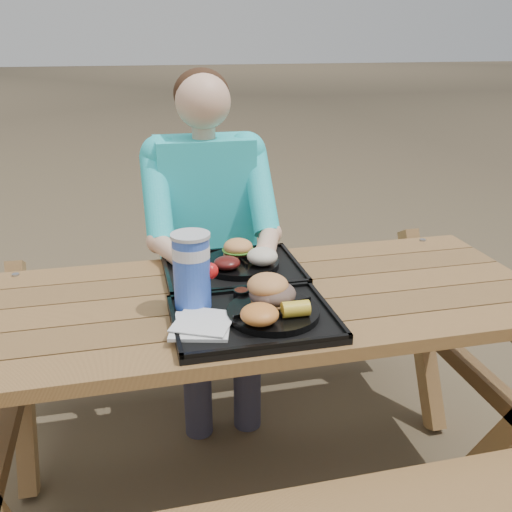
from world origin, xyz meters
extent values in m
plane|color=#999999|center=(0.00, 0.00, 0.00)|extent=(60.00, 60.00, 0.00)
cube|color=black|center=(-0.05, -0.18, 0.76)|extent=(0.45, 0.35, 0.02)
cube|color=black|center=(-0.04, 0.18, 0.76)|extent=(0.45, 0.35, 0.02)
cylinder|color=black|center=(0.01, -0.18, 0.78)|extent=(0.26, 0.26, 0.02)
cylinder|color=black|center=(-0.01, 0.19, 0.78)|extent=(0.26, 0.26, 0.02)
cube|color=silver|center=(-0.20, -0.21, 0.78)|extent=(0.19, 0.19, 0.02)
cylinder|color=blue|center=(-0.20, -0.07, 0.88)|extent=(0.11, 0.11, 0.21)
cylinder|color=black|center=(-0.06, -0.06, 0.78)|extent=(0.05, 0.05, 0.03)
cylinder|color=yellow|center=(0.00, -0.06, 0.79)|extent=(0.06, 0.06, 0.03)
ellipsoid|color=orange|center=(-0.05, -0.25, 0.82)|extent=(0.10, 0.10, 0.05)
cube|color=black|center=(-0.20, 0.19, 0.77)|extent=(0.03, 0.14, 0.01)
ellipsoid|color=#521210|center=(-0.07, 0.14, 0.81)|extent=(0.09, 0.09, 0.04)
ellipsoid|color=beige|center=(0.06, 0.15, 0.82)|extent=(0.10, 0.10, 0.06)
camera|label=1|loc=(-0.37, -1.56, 1.50)|focal=40.00mm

